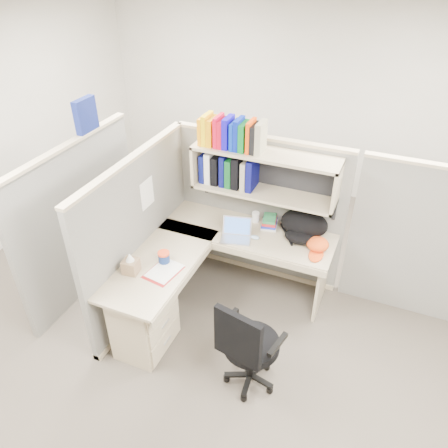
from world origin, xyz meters
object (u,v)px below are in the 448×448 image
at_px(backpack, 303,227).
at_px(snack_canister, 164,257).
at_px(laptop, 236,231).
at_px(task_chair, 248,358).
at_px(desk, 173,296).

height_order(backpack, snack_canister, backpack).
xyz_separation_m(laptop, task_chair, (0.51, -0.99, -0.49)).
bearing_deg(laptop, snack_canister, -143.13).
xyz_separation_m(backpack, task_chair, (-0.08, -1.27, -0.52)).
relative_size(laptop, snack_canister, 2.63).
distance_m(laptop, task_chair, 1.22).
distance_m(desk, snack_canister, 0.38).
bearing_deg(backpack, desk, -150.11).
height_order(desk, backpack, backpack).
distance_m(desk, backpack, 1.40).
bearing_deg(task_chair, laptop, 117.18).
height_order(laptop, task_chair, task_chair).
xyz_separation_m(desk, laptop, (0.35, 0.68, 0.39)).
relative_size(desk, laptop, 6.06).
bearing_deg(backpack, laptop, -170.38).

